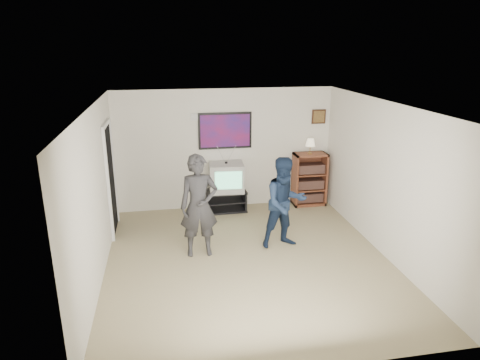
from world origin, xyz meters
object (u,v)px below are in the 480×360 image
object	(u,v)px
crt_television	(226,177)
person_tall	(199,206)
bookshelf	(309,179)
media_stand	(225,200)
person_short	(285,203)

from	to	relation	value
crt_television	person_tall	size ratio (longest dim) A/B	0.41
person_tall	bookshelf	bearing A→B (deg)	35.88
media_stand	person_tall	xyz separation A→B (m)	(-0.68, -1.84, 0.63)
crt_television	bookshelf	xyz separation A→B (m)	(1.81, 0.05, -0.16)
media_stand	person_tall	world-z (taller)	person_tall
person_tall	person_short	size ratio (longest dim) A/B	1.08
bookshelf	person_short	bearing A→B (deg)	-120.27
media_stand	person_tall	bearing A→B (deg)	-111.56
crt_television	bookshelf	size ratio (longest dim) A/B	0.61
person_short	person_tall	bearing A→B (deg)	173.64
bookshelf	person_tall	distance (m)	3.17
bookshelf	person_short	world-z (taller)	person_short
bookshelf	person_tall	xyz separation A→B (m)	(-2.53, -1.89, 0.28)
media_stand	person_short	bearing A→B (deg)	-68.08
bookshelf	person_short	xyz separation A→B (m)	(-1.08, -1.85, 0.22)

